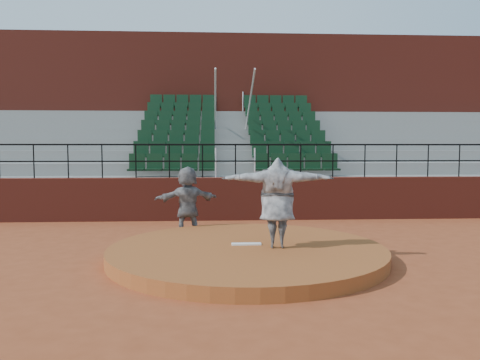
# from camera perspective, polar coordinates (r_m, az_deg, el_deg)

# --- Properties ---
(ground) EXTENTS (90.00, 90.00, 0.00)m
(ground) POSITION_cam_1_polar(r_m,az_deg,el_deg) (9.48, 0.84, -9.56)
(ground) COLOR brown
(ground) RESTS_ON ground
(pitchers_mound) EXTENTS (5.50, 5.50, 0.25)m
(pitchers_mound) POSITION_cam_1_polar(r_m,az_deg,el_deg) (9.45, 0.84, -8.82)
(pitchers_mound) COLOR #954B21
(pitchers_mound) RESTS_ON ground
(pitching_rubber) EXTENTS (0.60, 0.15, 0.03)m
(pitching_rubber) POSITION_cam_1_polar(r_m,az_deg,el_deg) (9.56, 0.78, -7.80)
(pitching_rubber) COLOR white
(pitching_rubber) RESTS_ON pitchers_mound
(boundary_wall) EXTENTS (24.00, 0.30, 1.30)m
(boundary_wall) POSITION_cam_1_polar(r_m,az_deg,el_deg) (14.29, -0.55, -2.29)
(boundary_wall) COLOR maroon
(boundary_wall) RESTS_ON ground
(wall_railing) EXTENTS (24.04, 0.05, 1.03)m
(wall_railing) POSITION_cam_1_polar(r_m,az_deg,el_deg) (14.20, -0.55, 3.25)
(wall_railing) COLOR black
(wall_railing) RESTS_ON boundary_wall
(seating_deck) EXTENTS (24.00, 5.97, 4.63)m
(seating_deck) POSITION_cam_1_polar(r_m,az_deg,el_deg) (17.87, -1.08, 1.49)
(seating_deck) COLOR gray
(seating_deck) RESTS_ON ground
(press_box_facade) EXTENTS (24.00, 3.00, 7.10)m
(press_box_facade) POSITION_cam_1_polar(r_m,az_deg,el_deg) (21.84, -1.47, 7.52)
(press_box_facade) COLOR maroon
(press_box_facade) RESTS_ON ground
(pitcher) EXTENTS (2.22, 0.79, 1.77)m
(pitcher) POSITION_cam_1_polar(r_m,az_deg,el_deg) (9.21, 4.56, -2.78)
(pitcher) COLOR black
(pitcher) RESTS_ON pitchers_mound
(fielder) EXTENTS (1.70, 0.95, 1.74)m
(fielder) POSITION_cam_1_polar(r_m,az_deg,el_deg) (11.85, -6.43, -2.55)
(fielder) COLOR black
(fielder) RESTS_ON ground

